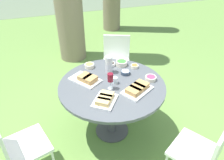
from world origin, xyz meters
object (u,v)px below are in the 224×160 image
Objects in this scene: chair_near_left at (116,58)px; chair_near_right at (17,144)px; chair_far_back at (204,150)px; wine_glass at (110,78)px; dining_table at (112,91)px; water_pitcher at (109,64)px.

chair_near_left is 2.08m from chair_near_right.
chair_far_back is 4.42× the size of wine_glass.
chair_far_back is (0.60, -1.00, -0.15)m from dining_table.
chair_near_right is at bearing -152.28° from water_pitcher.
wine_glass is (-0.05, -0.08, 0.25)m from dining_table.
dining_table is at bearing 120.78° from chair_far_back.
chair_near_right is (-1.12, -0.34, -0.15)m from dining_table.
water_pitcher reaches higher than dining_table.
water_pitcher reaches higher than wine_glass.
wine_glass is (-0.10, -0.35, 0.03)m from water_pitcher.
chair_far_back is 1.19m from wine_glass.
dining_table is 0.35m from water_pitcher.
chair_near_left is at bearing 94.51° from chair_far_back.
chair_near_right reaches higher than dining_table.
dining_table is 1.43× the size of chair_near_right.
wine_glass reaches higher than chair_near_right.
dining_table is 1.18m from chair_near_right.
water_pitcher is (-0.54, 1.27, 0.37)m from chair_far_back.
chair_near_right is 1.83m from chair_far_back.
chair_near_left is 1.00× the size of chair_far_back.
chair_near_left is 3.96× the size of water_pitcher.
wine_glass is at bearing -113.01° from chair_near_left.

